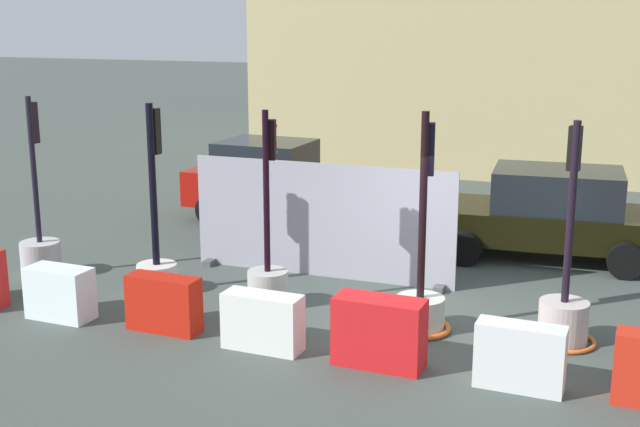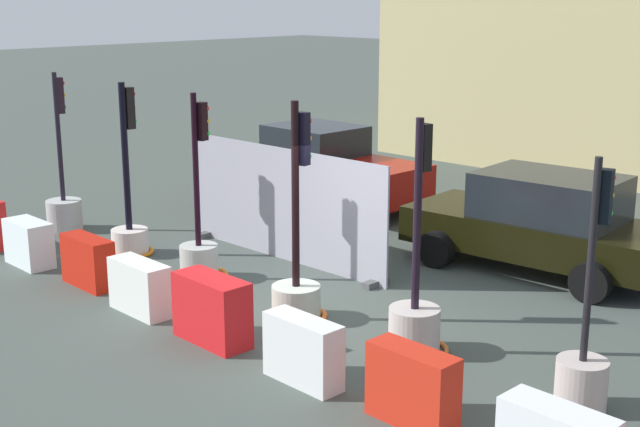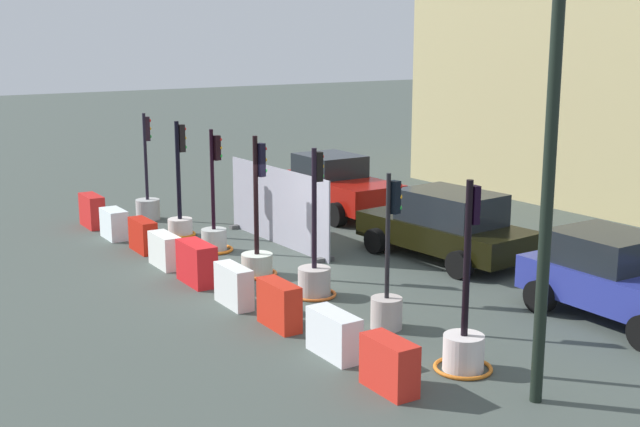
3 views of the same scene
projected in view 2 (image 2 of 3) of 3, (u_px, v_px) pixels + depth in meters
The scene contains 16 objects.
ground_plane at pixel (292, 315), 12.60m from camera, with size 120.00×120.00×0.00m, color #424B45.
traffic_light_0 at pixel (64, 204), 17.06m from camera, with size 0.68×0.68×3.07m.
traffic_light_1 at pixel (130, 225), 15.44m from camera, with size 0.82×0.82×3.04m.
traffic_light_2 at pixel (199, 251), 14.15m from camera, with size 0.93×0.93×3.02m.
traffic_light_3 at pixel (297, 286), 12.37m from camera, with size 0.89×0.89×3.11m.
traffic_light_4 at pixel (415, 317), 11.24m from camera, with size 0.91×0.91×3.05m.
traffic_light_5 at pixel (584, 360), 9.66m from camera, with size 0.58×0.58×2.86m.
construction_barrier_1 at pixel (29, 243), 14.84m from camera, with size 0.98×0.50×0.77m.
construction_barrier_2 at pixel (88, 262), 13.78m from camera, with size 1.07×0.41×0.80m.
construction_barrier_3 at pixel (140, 287), 12.63m from camera, with size 1.08×0.44×0.77m.
construction_barrier_4 at pixel (212, 310), 11.55m from camera, with size 1.16×0.52×0.90m.
construction_barrier_5 at pixel (303, 351), 10.34m from camera, with size 1.06×0.40×0.81m.
construction_barrier_6 at pixel (412, 387), 9.34m from camera, with size 1.05×0.41×0.85m.
car_red_compact at pixel (328, 168), 18.84m from camera, with size 4.29×2.27×1.72m.
car_black_sedan at pixel (542, 222), 14.48m from camera, with size 4.50×2.43×1.65m.
site_fence_panel at pixel (284, 207), 15.04m from camera, with size 4.64×0.50×1.96m.
Camera 2 is at (8.52, -8.25, 4.52)m, focal length 49.09 mm.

